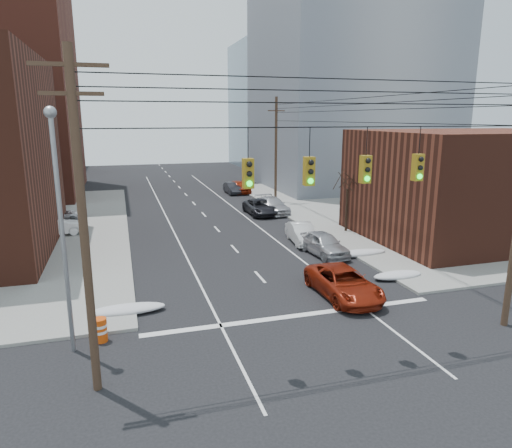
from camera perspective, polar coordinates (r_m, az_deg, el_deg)
ground at (r=16.39m, az=13.76°, el=-20.22°), size 160.00×160.00×0.00m
sidewalk_ne at (r=52.43m, az=24.61°, el=2.26°), size 40.00×40.00×0.15m
building_brick_far at (r=87.73m, az=-29.36°, el=9.61°), size 22.00×18.00×12.00m
building_office at (r=63.00m, az=11.60°, el=16.17°), size 22.00×20.00×25.00m
building_glass at (r=87.47m, az=4.51°, el=14.50°), size 20.00×18.00×22.00m
building_storefront at (r=37.80m, az=25.68°, el=4.39°), size 16.00×12.00×8.00m
utility_pole_left at (r=15.04m, az=-20.81°, el=0.26°), size 2.20×0.28×11.00m
utility_pole_far at (r=48.42m, az=2.51°, el=9.45°), size 2.20×0.28×11.00m
traffic_signals at (r=16.48m, az=10.21°, el=6.86°), size 17.00×0.42×2.02m
street_light at (r=18.11m, az=-23.29°, el=1.33°), size 0.44×0.44×9.32m
bare_tree at (r=36.48m, az=11.28°, el=2.49°), size 2.09×2.20×4.93m
snow_nw at (r=22.42m, az=-15.79°, el=-10.22°), size 3.50×1.08×0.42m
snow_ne at (r=27.19m, az=17.29°, el=-6.13°), size 3.00×1.08×0.42m
snow_east_far at (r=30.83m, az=12.67°, el=-3.57°), size 4.00×1.08×0.42m
red_pickup at (r=23.75m, az=10.89°, el=-7.25°), size 2.48×5.29×1.46m
parked_car_a at (r=30.52m, az=8.48°, el=-2.47°), size 2.25×4.66×1.53m
parked_car_b at (r=33.29m, az=5.76°, el=-1.16°), size 2.03×4.51×1.44m
parked_car_c at (r=42.87m, az=0.51°, el=2.12°), size 2.36×5.06×1.40m
parked_car_d at (r=43.49m, az=2.06°, el=2.34°), size 2.43×5.30×1.50m
parked_car_e at (r=55.24m, az=-2.07°, el=4.67°), size 2.20×4.62×1.52m
parked_car_f at (r=54.88m, az=-2.98°, el=4.51°), size 1.46×4.08×1.34m
lot_car_a at (r=37.76m, az=-23.89°, el=-0.30°), size 4.54×2.55×1.42m
lot_car_b at (r=41.89m, az=-24.05°, el=0.88°), size 5.19×2.99×1.36m
lot_car_d at (r=40.64m, az=-28.91°, el=0.12°), size 4.70×3.43×1.49m
construction_barrel at (r=20.05m, az=-18.90°, el=-12.39°), size 0.75×0.75×0.99m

